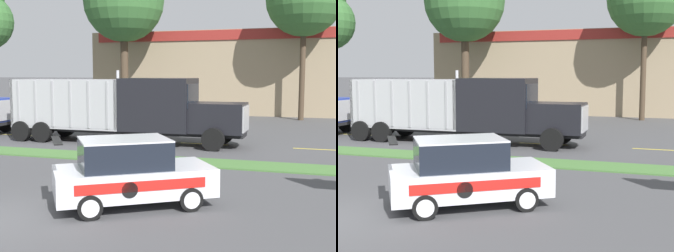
# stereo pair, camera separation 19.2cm
# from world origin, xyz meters

# --- Properties ---
(grass_verge) EXTENTS (120.00, 1.68, 0.06)m
(grass_verge) POSITION_xyz_m (0.00, 8.44, 0.03)
(grass_verge) COLOR #477538
(grass_verge) RESTS_ON ground_plane
(centre_line_3) EXTENTS (2.40, 0.14, 0.01)m
(centre_line_3) POSITION_xyz_m (-8.81, 13.28, 0.00)
(centre_line_3) COLOR yellow
(centre_line_3) RESTS_ON ground_plane
(centre_line_4) EXTENTS (2.40, 0.14, 0.01)m
(centre_line_4) POSITION_xyz_m (-3.41, 13.28, 0.00)
(centre_line_4) COLOR yellow
(centre_line_4) RESTS_ON ground_plane
(centre_line_5) EXTENTS (2.40, 0.14, 0.01)m
(centre_line_5) POSITION_xyz_m (1.99, 13.28, 0.00)
(centre_line_5) COLOR yellow
(centre_line_5) RESTS_ON ground_plane
(centre_line_6) EXTENTS (2.40, 0.14, 0.01)m
(centre_line_6) POSITION_xyz_m (7.39, 13.28, 0.00)
(centre_line_6) COLOR yellow
(centre_line_6) RESTS_ON ground_plane
(dump_truck_mid) EXTENTS (11.82, 2.59, 3.57)m
(dump_truck_mid) POSITION_xyz_m (-0.80, 12.48, 1.64)
(dump_truck_mid) COLOR black
(dump_truck_mid) RESTS_ON ground_plane
(rally_car) EXTENTS (4.41, 3.85, 1.82)m
(rally_car) POSITION_xyz_m (2.68, 2.27, 0.89)
(rally_car) COLOR silver
(rally_car) RESTS_ON ground_plane
(store_building_backdrop) EXTENTS (26.33, 12.10, 6.93)m
(store_building_backdrop) POSITION_xyz_m (1.29, 34.79, 3.47)
(store_building_backdrop) COLOR #9E896B
(store_building_backdrop) RESTS_ON ground_plane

